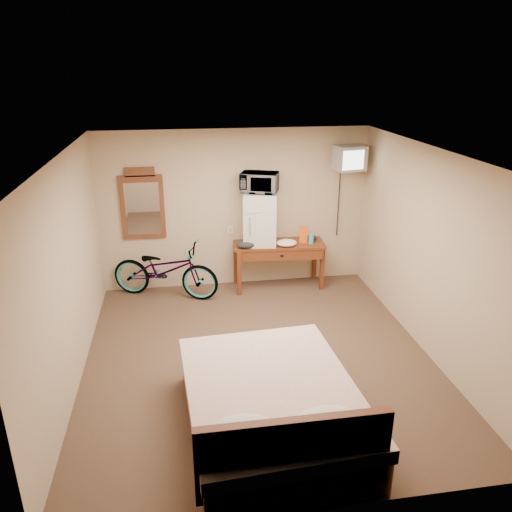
% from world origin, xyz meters
% --- Properties ---
extents(room, '(4.60, 4.64, 2.50)m').
position_xyz_m(room, '(-0.00, 0.00, 1.25)').
color(room, '#453122').
rests_on(room, ground).
extents(desk, '(1.46, 0.66, 0.75)m').
position_xyz_m(desk, '(0.66, 2.00, 0.64)').
color(desk, '#622C15').
rests_on(desk, floor).
extents(mini_fridge, '(0.56, 0.55, 0.82)m').
position_xyz_m(mini_fridge, '(0.35, 2.07, 1.16)').
color(mini_fridge, silver).
rests_on(mini_fridge, desk).
extents(microwave, '(0.64, 0.54, 0.30)m').
position_xyz_m(microwave, '(0.35, 2.07, 1.72)').
color(microwave, silver).
rests_on(microwave, mini_fridge).
extents(snack_bag, '(0.15, 0.12, 0.26)m').
position_xyz_m(snack_bag, '(1.05, 2.00, 0.88)').
color(snack_bag, '#E55C14').
rests_on(snack_bag, desk).
extents(blue_cup, '(0.08, 0.08, 0.14)m').
position_xyz_m(blue_cup, '(1.15, 1.94, 0.82)').
color(blue_cup, '#3FA7D9').
rests_on(blue_cup, desk).
extents(cloth_cream, '(0.32, 0.25, 0.10)m').
position_xyz_m(cloth_cream, '(0.75, 1.88, 0.80)').
color(cloth_cream, silver).
rests_on(cloth_cream, desk).
extents(cloth_dark_a, '(0.30, 0.22, 0.11)m').
position_xyz_m(cloth_dark_a, '(0.12, 1.90, 0.81)').
color(cloth_dark_a, black).
rests_on(cloth_dark_a, desk).
extents(cloth_dark_b, '(0.17, 0.14, 0.08)m').
position_xyz_m(cloth_dark_b, '(1.20, 2.09, 0.79)').
color(cloth_dark_b, black).
rests_on(cloth_dark_b, desk).
extents(crt_television, '(0.49, 0.59, 0.37)m').
position_xyz_m(crt_television, '(1.72, 2.02, 2.06)').
color(crt_television, black).
rests_on(crt_television, room).
extents(wall_mirror, '(0.65, 0.04, 1.11)m').
position_xyz_m(wall_mirror, '(-1.41, 2.27, 1.40)').
color(wall_mirror, brown).
rests_on(wall_mirror, room).
extents(bicycle, '(1.78, 1.14, 0.88)m').
position_xyz_m(bicycle, '(-1.13, 1.95, 0.44)').
color(bicycle, black).
rests_on(bicycle, floor).
extents(bed, '(1.71, 2.20, 0.90)m').
position_xyz_m(bed, '(-0.09, -1.37, 0.29)').
color(bed, brown).
rests_on(bed, floor).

